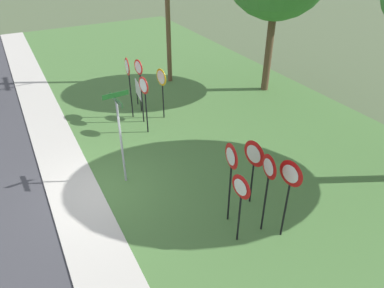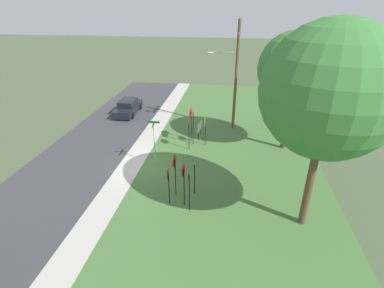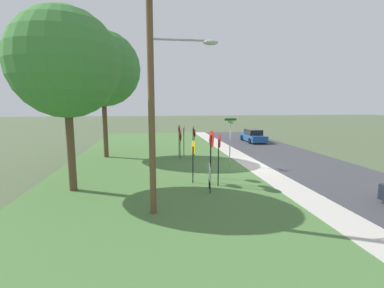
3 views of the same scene
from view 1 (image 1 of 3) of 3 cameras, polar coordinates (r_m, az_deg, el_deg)
name	(u,v)px [view 1 (image 1 of 3)]	position (r m, az deg, el deg)	size (l,w,h in m)	color
ground_plane	(101,191)	(12.04, -14.37, -7.36)	(160.00, 160.00, 0.00)	#4C5B3D
sidewalk_strip	(76,198)	(11.94, -18.09, -8.28)	(44.00, 1.60, 0.06)	#BCB7AD
grass_median	(251,144)	(14.16, 9.44, -0.05)	(44.00, 12.00, 0.04)	#477038
stop_sign_near_left	(162,83)	(15.24, -4.88, 9.75)	(0.72, 0.13, 2.27)	black
stop_sign_near_right	(128,75)	(15.36, -10.20, 10.87)	(0.73, 0.12, 2.71)	black
stop_sign_far_left	(144,93)	(14.07, -7.66, 8.10)	(0.68, 0.13, 2.42)	black
stop_sign_far_center	(140,79)	(14.85, -8.39, 10.31)	(0.61, 0.13, 2.79)	black
yield_sign_near_left	(240,194)	(9.07, 7.76, -8.04)	(0.67, 0.13, 2.19)	black
yield_sign_near_right	(231,166)	(9.47, 6.21, -3.47)	(0.72, 0.12, 2.60)	black
yield_sign_far_left	(289,182)	(9.30, 15.36, -5.97)	(0.72, 0.14, 2.49)	black
yield_sign_far_right	(253,159)	(10.38, 9.84, -2.34)	(0.81, 0.14, 2.20)	black
yield_sign_center	(268,177)	(9.34, 12.06, -5.17)	(0.67, 0.13, 2.52)	black
street_name_post	(120,132)	(11.22, -11.49, 1.94)	(0.96, 0.82, 3.21)	#9EA0A8
notice_board	(138,91)	(16.61, -8.63, 8.42)	(1.09, 0.19, 1.25)	black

